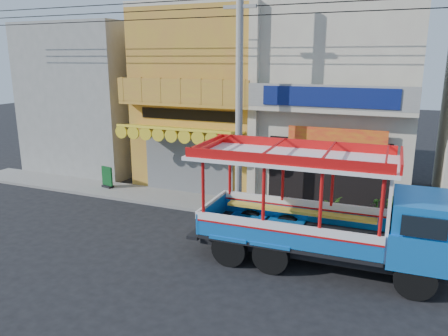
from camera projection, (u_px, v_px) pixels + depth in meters
name	position (u px, v px, depth m)	size (l,w,h in m)	color
ground	(230.00, 255.00, 13.46)	(90.00, 90.00, 0.00)	black
sidewalk	(269.00, 212.00, 17.01)	(30.00, 2.00, 0.12)	slate
shophouse_left	(216.00, 96.00, 21.08)	(6.00, 7.50, 8.24)	gold
shophouse_right	(343.00, 101.00, 18.80)	(6.00, 6.75, 8.24)	#B7AA96
party_pilaster	(253.00, 107.00, 17.19)	(0.35, 0.30, 8.00)	#B7AA96
filler_building_left	(100.00, 97.00, 23.85)	(6.00, 6.00, 7.60)	gray
utility_pole	(243.00, 83.00, 15.50)	(28.00, 0.26, 9.00)	gray
songthaew_truck	(342.00, 213.00, 12.19)	(7.50, 2.69, 3.47)	black
green_sign	(107.00, 179.00, 19.97)	(0.64, 0.40, 0.97)	black
potted_plant_a	(330.00, 207.00, 16.10)	(0.76, 0.66, 0.84)	#2F601B
potted_plant_b	(394.00, 212.00, 15.28)	(0.59, 0.47, 1.07)	#2F601B
potted_plant_c	(376.00, 211.00, 15.42)	(0.58, 0.58, 1.03)	#2F601B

